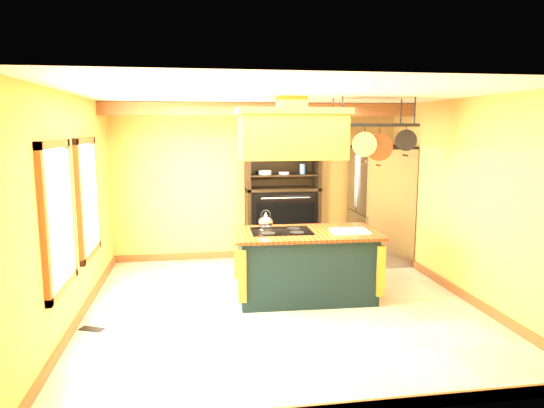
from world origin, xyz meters
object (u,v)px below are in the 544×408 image
object	(u,v)px
pot_rack	(373,132)
hutch	(282,211)
range_hood	(291,132)
refrigerator	(380,207)
kitchen_island	(305,264)

from	to	relation	value
pot_rack	hutch	size ratio (longest dim) A/B	0.51
range_hood	pot_rack	size ratio (longest dim) A/B	1.25
hutch	refrigerator	bearing A→B (deg)	-12.16
range_hood	hutch	size ratio (longest dim) A/B	0.64
range_hood	hutch	bearing A→B (deg)	83.36
range_hood	refrigerator	size ratio (longest dim) A/B	0.73
kitchen_island	range_hood	bearing A→B (deg)	-178.03
refrigerator	hutch	distance (m)	1.70
kitchen_island	hutch	xyz separation A→B (m)	(0.03, 1.97, 0.40)
kitchen_island	range_hood	distance (m)	1.79
range_hood	hutch	distance (m)	2.42
kitchen_island	pot_rack	xyz separation A→B (m)	(0.91, 0.00, 1.78)
refrigerator	hutch	bearing A→B (deg)	167.84
range_hood	pot_rack	bearing A→B (deg)	0.16
range_hood	kitchen_island	bearing A→B (deg)	0.22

